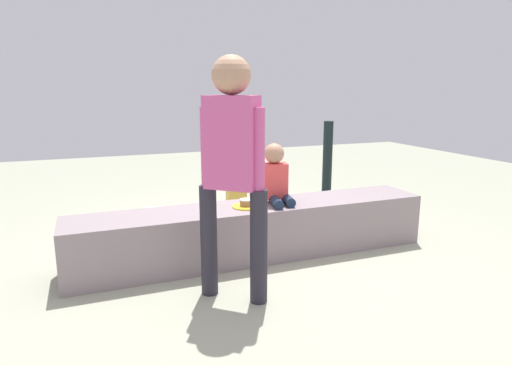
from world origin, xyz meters
The scene contains 12 objects.
ground_plane centered at (0.00, 0.00, 0.00)m, with size 12.00×12.00×0.00m, color #A0A38C.
concrete_ledge centered at (0.00, 0.00, 0.21)m, with size 2.91×0.47×0.43m, color gray.
child_seated centered at (0.18, 0.02, 0.64)m, with size 0.28×0.33×0.48m.
adult_standing centered at (-0.39, -0.62, 0.93)m, with size 0.37×0.35×1.54m.
cake_plate centered at (-0.08, -0.03, 0.45)m, with size 0.22×0.22×0.07m.
gift_bag centered at (0.19, 1.01, 0.17)m, with size 0.19×0.13×0.37m.
railing_post centered at (1.38, 1.23, 0.35)m, with size 0.36×0.36×0.98m.
water_bottle_near_gift centered at (0.58, 0.86, 0.10)m, with size 0.07×0.07×0.22m.
water_bottle_far_side centered at (-0.91, 0.80, 0.09)m, with size 0.07×0.07×0.20m.
party_cup_red centered at (1.16, 0.98, 0.06)m, with size 0.08×0.08×0.12m, color red.
cake_box_white centered at (-0.60, 1.20, 0.07)m, with size 0.30×0.30×0.13m, color white.
handbag_black_leather centered at (-0.18, 0.59, 0.11)m, with size 0.32×0.15×0.32m.
Camera 1 is at (-1.21, -3.15, 1.34)m, focal length 30.70 mm.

